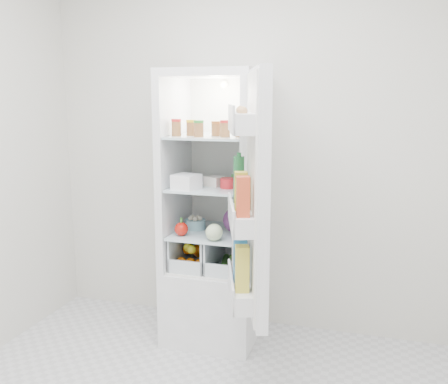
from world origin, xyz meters
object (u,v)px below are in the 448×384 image
(red_cabbage, at_px, (236,220))
(mushroom_bowl, at_px, (195,224))
(refrigerator, at_px, (217,241))
(fridge_door, at_px, (252,201))

(red_cabbage, xyz_separation_m, mushroom_bowl, (-0.28, 0.01, -0.05))
(red_cabbage, bearing_deg, refrigerator, 162.75)
(refrigerator, distance_m, red_cabbage, 0.23)
(red_cabbage, bearing_deg, mushroom_bowl, 178.83)
(mushroom_bowl, distance_m, fridge_door, 0.85)
(refrigerator, bearing_deg, red_cabbage, -17.25)
(red_cabbage, relative_size, fridge_door, 0.13)
(red_cabbage, relative_size, mushroom_bowl, 1.21)
(red_cabbage, height_order, fridge_door, fridge_door)
(refrigerator, xyz_separation_m, fridge_door, (0.40, -0.62, 0.43))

